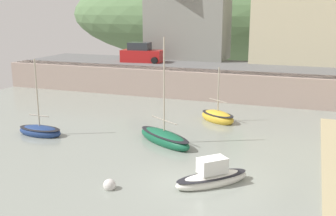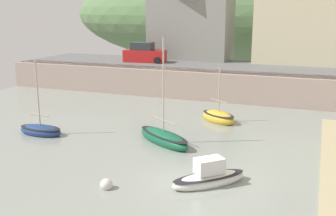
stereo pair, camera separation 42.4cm
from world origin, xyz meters
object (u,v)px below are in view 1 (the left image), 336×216
(sailboat_blue_trim, at_px, (164,138))
(fishing_boat_green, at_px, (212,177))
(waterfront_building_left, at_px, (188,13))
(waterfront_building_centre, at_px, (300,3))
(mooring_buoy, at_px, (110,185))
(rowboat_small_beached, at_px, (218,117))
(parked_car_near_slipway, at_px, (141,54))
(sailboat_tall_mast, at_px, (40,131))

(sailboat_blue_trim, distance_m, fishing_boat_green, 6.05)
(waterfront_building_left, height_order, waterfront_building_centre, waterfront_building_centre)
(mooring_buoy, bearing_deg, waterfront_building_left, 100.48)
(fishing_boat_green, height_order, mooring_buoy, fishing_boat_green)
(waterfront_building_left, bearing_deg, waterfront_building_centre, 0.00)
(waterfront_building_centre, relative_size, sailboat_blue_trim, 1.79)
(sailboat_blue_trim, height_order, rowboat_small_beached, sailboat_blue_trim)
(waterfront_building_left, height_order, parked_car_near_slipway, waterfront_building_left)
(sailboat_blue_trim, distance_m, mooring_buoy, 6.54)
(sailboat_tall_mast, height_order, fishing_boat_green, sailboat_tall_mast)
(sailboat_tall_mast, relative_size, sailboat_blue_trim, 0.77)
(waterfront_building_left, distance_m, sailboat_tall_mast, 23.08)
(sailboat_tall_mast, bearing_deg, parked_car_near_slipway, 94.79)
(sailboat_blue_trim, xyz_separation_m, parked_car_near_slipway, (-8.50, 16.22, 2.89))
(parked_car_near_slipway, distance_m, mooring_buoy, 24.46)
(rowboat_small_beached, bearing_deg, sailboat_blue_trim, -74.61)
(sailboat_tall_mast, distance_m, parked_car_near_slipway, 17.64)
(rowboat_small_beached, xyz_separation_m, mooring_buoy, (-1.88, -12.18, -0.14))
(sailboat_tall_mast, relative_size, mooring_buoy, 8.76)
(waterfront_building_left, distance_m, parked_car_near_slipway, 6.89)
(sailboat_tall_mast, xyz_separation_m, sailboat_blue_trim, (7.73, 1.15, 0.05))
(parked_car_near_slipway, bearing_deg, fishing_boat_green, -64.07)
(parked_car_near_slipway, bearing_deg, mooring_buoy, -74.67)
(rowboat_small_beached, relative_size, fishing_boat_green, 1.21)
(fishing_boat_green, relative_size, mooring_buoy, 5.92)
(fishing_boat_green, xyz_separation_m, mooring_buoy, (-4.02, -1.97, -0.17))
(rowboat_small_beached, bearing_deg, waterfront_building_centre, 107.44)
(sailboat_tall_mast, distance_m, mooring_buoy, 9.37)
(sailboat_blue_trim, height_order, mooring_buoy, sailboat_blue_trim)
(fishing_boat_green, bearing_deg, rowboat_small_beached, 57.50)
(waterfront_building_left, height_order, sailboat_blue_trim, waterfront_building_left)
(rowboat_small_beached, bearing_deg, fishing_boat_green, -44.87)
(parked_car_near_slipway, relative_size, mooring_buoy, 7.64)
(fishing_boat_green, bearing_deg, sailboat_blue_trim, 86.59)
(waterfront_building_centre, distance_m, fishing_boat_green, 26.54)
(sailboat_tall_mast, bearing_deg, fishing_boat_green, -14.00)
(mooring_buoy, bearing_deg, fishing_boat_green, 26.10)
(waterfront_building_left, xyz_separation_m, fishing_boat_green, (9.06, -25.28, -6.83))
(fishing_boat_green, bearing_deg, mooring_buoy, 161.73)
(waterfront_building_centre, height_order, sailboat_tall_mast, waterfront_building_centre)
(mooring_buoy, bearing_deg, parked_car_near_slipway, 110.35)
(waterfront_building_left, bearing_deg, sailboat_blue_trim, -76.17)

